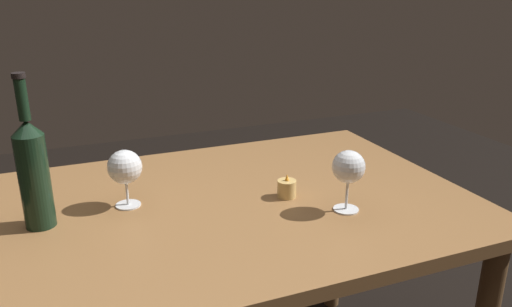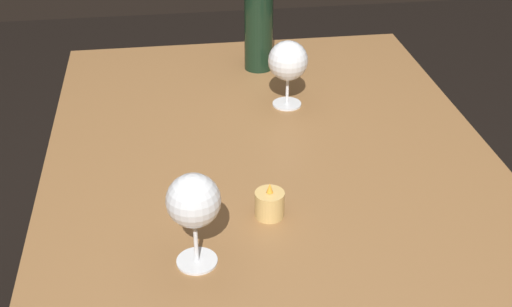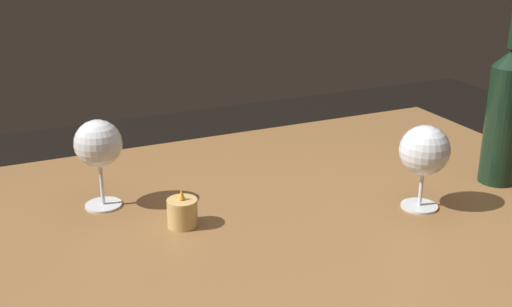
{
  "view_description": "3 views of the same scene",
  "coord_description": "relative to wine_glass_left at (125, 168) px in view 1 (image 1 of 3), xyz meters",
  "views": [
    {
      "loc": [
        -0.4,
        -1.18,
        1.31
      ],
      "look_at": [
        0.08,
        0.0,
        0.86
      ],
      "focal_mm": 35.57,
      "sensor_mm": 36.0,
      "label": 1
    },
    {
      "loc": [
        1.09,
        -0.19,
        1.45
      ],
      "look_at": [
        0.09,
        -0.05,
        0.83
      ],
      "focal_mm": 47.04,
      "sensor_mm": 36.0,
      "label": 2
    },
    {
      "loc": [
        0.45,
        0.92,
        1.25
      ],
      "look_at": [
        0.03,
        -0.01,
        0.86
      ],
      "focal_mm": 45.81,
      "sensor_mm": 36.0,
      "label": 3
    }
  ],
  "objects": [
    {
      "name": "wine_glass_left",
      "position": [
        0.0,
        0.0,
        0.0
      ],
      "size": [
        0.09,
        0.09,
        0.15
      ],
      "color": "white",
      "rests_on": "dining_table"
    },
    {
      "name": "dining_table",
      "position": [
        0.26,
        -0.07,
        -0.2
      ],
      "size": [
        1.3,
        0.9,
        0.74
      ],
      "color": "olive",
      "rests_on": "ground"
    },
    {
      "name": "wine_glass_right",
      "position": [
        0.52,
        -0.24,
        0.01
      ],
      "size": [
        0.08,
        0.08,
        0.16
      ],
      "color": "white",
      "rests_on": "dining_table"
    },
    {
      "name": "wine_bottle",
      "position": [
        -0.21,
        -0.03,
        0.04
      ],
      "size": [
        0.07,
        0.07,
        0.37
      ],
      "color": "black",
      "rests_on": "dining_table"
    },
    {
      "name": "votive_candle",
      "position": [
        0.41,
        -0.11,
        -0.08
      ],
      "size": [
        0.05,
        0.05,
        0.07
      ],
      "color": "#DBB266",
      "rests_on": "dining_table"
    }
  ]
}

